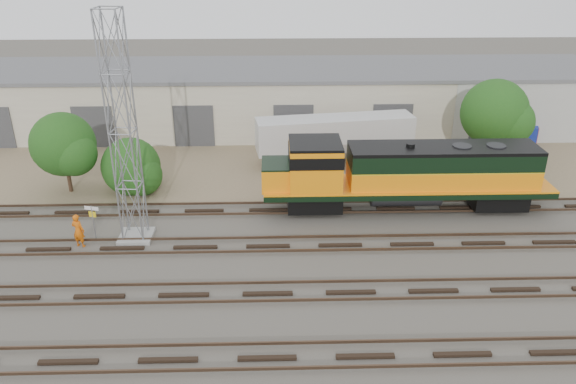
{
  "coord_description": "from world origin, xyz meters",
  "views": [
    {
      "loc": [
        0.35,
        -25.37,
        15.71
      ],
      "look_at": [
        1.17,
        4.0,
        2.2
      ],
      "focal_mm": 35.0,
      "sensor_mm": 36.0,
      "label": 1
    }
  ],
  "objects_px": {
    "worker": "(78,231)",
    "semi_trailer": "(338,134)",
    "locomotive": "(403,173)",
    "signal_tower": "(123,136)"
  },
  "relations": [
    {
      "from": "worker",
      "to": "semi_trailer",
      "type": "distance_m",
      "value": 19.75
    },
    {
      "from": "locomotive",
      "to": "signal_tower",
      "type": "distance_m",
      "value": 16.49
    },
    {
      "from": "locomotive",
      "to": "semi_trailer",
      "type": "bearing_deg",
      "value": 110.89
    },
    {
      "from": "locomotive",
      "to": "signal_tower",
      "type": "relative_size",
      "value": 1.41
    },
    {
      "from": "locomotive",
      "to": "semi_trailer",
      "type": "height_order",
      "value": "locomotive"
    },
    {
      "from": "worker",
      "to": "signal_tower",
      "type": "bearing_deg",
      "value": -145.84
    },
    {
      "from": "semi_trailer",
      "to": "signal_tower",
      "type": "bearing_deg",
      "value": -146.75
    },
    {
      "from": "signal_tower",
      "to": "worker",
      "type": "height_order",
      "value": "signal_tower"
    },
    {
      "from": "worker",
      "to": "semi_trailer",
      "type": "relative_size",
      "value": 0.17
    },
    {
      "from": "signal_tower",
      "to": "semi_trailer",
      "type": "relative_size",
      "value": 1.06
    }
  ]
}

